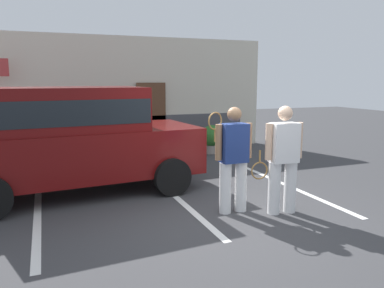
{
  "coord_description": "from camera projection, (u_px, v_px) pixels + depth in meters",
  "views": [
    {
      "loc": [
        -2.58,
        -5.07,
        2.19
      ],
      "look_at": [
        -0.14,
        1.2,
        1.05
      ],
      "focal_mm": 35.69,
      "sensor_mm": 36.0,
      "label": 1
    }
  ],
  "objects": [
    {
      "name": "tennis_player_man",
      "position": [
        233.0,
        158.0,
        6.25
      ],
      "size": [
        0.79,
        0.27,
        1.76
      ],
      "rotation": [
        0.0,
        0.0,
        3.15
      ],
      "color": "white",
      "rests_on": "ground_plane"
    },
    {
      "name": "parked_suv",
      "position": [
        72.0,
        135.0,
        7.27
      ],
      "size": [
        4.74,
        2.46,
        2.05
      ],
      "rotation": [
        0.0,
        0.0,
        0.08
      ],
      "color": "#590C0C",
      "rests_on": "ground_plane"
    },
    {
      "name": "ground_plane",
      "position": [
        228.0,
        222.0,
        5.95
      ],
      "size": [
        40.0,
        40.0,
        0.0
      ],
      "primitive_type": "plane",
      "color": "#38383A"
    },
    {
      "name": "house_frontage",
      "position": [
        134.0,
        98.0,
        11.61
      ],
      "size": [
        8.43,
        0.4,
        3.46
      ],
      "color": "beige",
      "rests_on": "ground_plane"
    },
    {
      "name": "parking_stripe_1",
      "position": [
        176.0,
        197.0,
        7.2
      ],
      "size": [
        0.12,
        4.4,
        0.01
      ],
      "primitive_type": "cube",
      "color": "silver",
      "rests_on": "ground_plane"
    },
    {
      "name": "parking_stripe_2",
      "position": [
        285.0,
        184.0,
        8.07
      ],
      "size": [
        0.12,
        4.4,
        0.01
      ],
      "primitive_type": "cube",
      "color": "silver",
      "rests_on": "ground_plane"
    },
    {
      "name": "parking_stripe_0",
      "position": [
        38.0,
        213.0,
        6.33
      ],
      "size": [
        0.12,
        4.4,
        0.01
      ],
      "primitive_type": "cube",
      "color": "silver",
      "rests_on": "ground_plane"
    },
    {
      "name": "tennis_player_woman",
      "position": [
        283.0,
        159.0,
        6.21
      ],
      "size": [
        0.91,
        0.31,
        1.78
      ],
      "rotation": [
        0.0,
        0.0,
        3.06
      ],
      "color": "white",
      "rests_on": "ground_plane"
    },
    {
      "name": "potted_plant_by_porch",
      "position": [
        212.0,
        138.0,
        11.41
      ],
      "size": [
        0.65,
        0.65,
        0.85
      ],
      "color": "gray",
      "rests_on": "ground_plane"
    }
  ]
}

